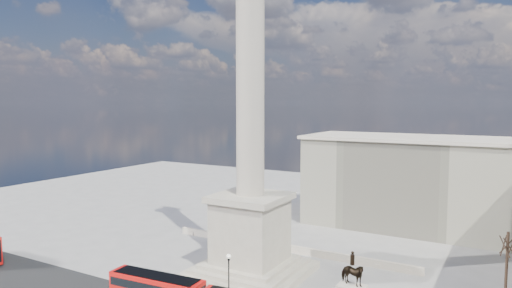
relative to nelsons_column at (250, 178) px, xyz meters
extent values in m
plane|color=#A09D98|center=(0.00, -5.00, -12.92)|extent=(180.00, 180.00, 0.00)
cube|color=#BDB49E|center=(0.00, 0.00, -12.42)|extent=(14.00, 14.00, 1.00)
cube|color=#BDB49E|center=(0.00, 0.00, -11.67)|extent=(12.00, 12.00, 0.50)
cube|color=#BDB49E|center=(0.00, 0.00, -11.17)|extent=(10.00, 10.00, 0.50)
cube|color=#BDB49E|center=(0.00, 0.00, -6.92)|extent=(8.00, 8.00, 8.00)
cube|color=#BDB49E|center=(0.00, 0.00, -2.52)|extent=(9.00, 9.00, 0.80)
cylinder|color=#BCAF9B|center=(0.00, 0.00, 14.88)|extent=(3.60, 3.60, 34.00)
cube|color=beige|center=(0.00, 11.00, -12.37)|extent=(40.00, 0.60, 1.10)
cube|color=beige|center=(20.00, 35.00, -4.92)|extent=(50.00, 16.00, 16.00)
cube|color=beige|center=(20.00, 35.00, 3.38)|extent=(51.00, 17.00, 0.60)
cube|color=black|center=(-2.89, -14.80, -9.51)|extent=(10.60, 3.32, 0.89)
cube|color=black|center=(-2.89, -14.80, -8.54)|extent=(9.93, 2.96, 0.06)
cylinder|color=black|center=(2.43, -8.91, -10.22)|extent=(0.14, 0.14, 5.38)
cylinder|color=black|center=(2.43, -8.91, -7.62)|extent=(0.27, 0.27, 0.27)
sphere|color=silver|center=(2.43, -8.91, -7.31)|extent=(0.50, 0.50, 0.50)
imported|color=black|center=(15.61, -5.93, -7.81)|extent=(3.05, 1.88, 2.40)
cylinder|color=black|center=(15.61, -5.93, -6.31)|extent=(0.44, 0.44, 1.07)
sphere|color=black|center=(15.61, -5.93, -5.56)|extent=(0.32, 0.32, 0.32)
cylinder|color=#332319|center=(29.35, 9.24, -9.07)|extent=(0.33, 0.33, 7.70)
camera|label=1|loc=(29.56, -50.28, 9.69)|focal=32.00mm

